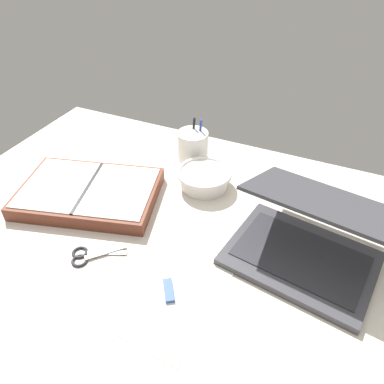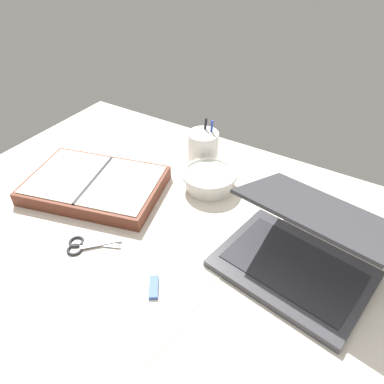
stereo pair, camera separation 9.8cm
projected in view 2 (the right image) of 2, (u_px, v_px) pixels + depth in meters
The scene contains 8 objects.
desk_top at pixel (171, 237), 96.27cm from camera, with size 140.00×100.00×2.00cm, color beige.
laptop at pixel (302, 249), 84.64cm from camera, with size 37.81×36.70×17.53cm.
bowl at pixel (209, 179), 109.37cm from camera, with size 16.36×16.36×5.52cm.
pen_cup at pixel (203, 147), 119.52cm from camera, with size 9.78×9.78×14.06cm.
planner at pixel (95, 185), 108.56cm from camera, with size 43.23×34.51×4.45cm.
scissors at pixel (82, 245), 92.26cm from camera, with size 12.65×10.80×0.80cm.
paper_sheet_front at pixel (160, 291), 81.95cm from camera, with size 18.03×28.19×0.16cm, color silver.
usb_drive at pixel (154, 286), 82.36cm from camera, with size 5.30×6.89×1.00cm.
Camera 2 is at (40.39, -55.13, 70.01)cm, focal length 35.00 mm.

